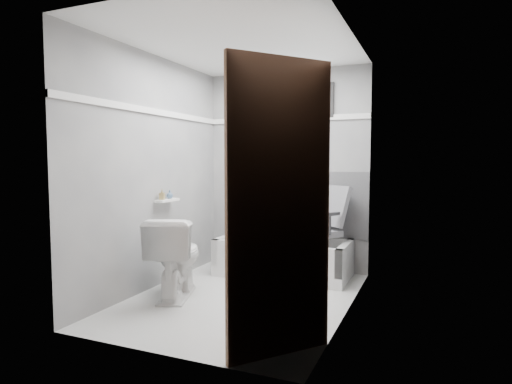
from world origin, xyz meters
The scene contains 19 objects.
floor centered at (0.00, 0.00, 0.00)m, with size 2.60×2.60×0.00m, color silver.
ceiling centered at (0.00, 0.00, 2.40)m, with size 2.60×2.60×0.00m, color silver.
wall_back centered at (0.00, 1.30, 1.20)m, with size 2.00×0.02×2.40m, color slate.
wall_front centered at (0.00, -1.30, 1.20)m, with size 2.00×0.02×2.40m, color slate.
wall_left centered at (-1.00, 0.00, 1.20)m, with size 0.02×2.60×2.40m, color slate.
wall_right centered at (1.00, 0.00, 1.20)m, with size 0.02×2.60×2.40m, color slate.
bathtub centered at (0.10, 0.93, 0.21)m, with size 1.50×0.70×0.42m, color silver, non-canonical shape.
office_chair centered at (0.46, 0.98, 0.58)m, with size 0.53×0.53×0.92m, color slate, non-canonical shape.
toilet centered at (-0.62, -0.19, 0.39)m, with size 0.44×0.79×0.77m, color white.
door centered at (0.98, -1.28, 1.00)m, with size 0.78×0.78×2.00m, color brown, non-canonical shape.
window centered at (0.25, 1.29, 2.02)m, with size 0.66×0.04×0.40m, color black, non-canonical shape.
backerboard centered at (0.25, 1.29, 0.80)m, with size 1.50×0.02×0.78m, color #4C4C4F.
trim_back centered at (0.00, 1.29, 1.82)m, with size 2.00×0.02×0.06m, color white.
trim_left centered at (-0.99, 0.00, 1.82)m, with size 0.02×2.60×0.06m, color white.
pole centered at (-0.13, 1.06, 1.05)m, with size 0.02×0.02×1.95m, color white.
shelf centered at (-0.93, 0.14, 0.90)m, with size 0.10×0.32×0.03m, color white.
soap_bottle_a centered at (-0.94, 0.06, 0.97)m, with size 0.05×0.05×0.11m, color olive.
soap_bottle_b centered at (-0.94, 0.20, 0.96)m, with size 0.07×0.07×0.09m, color #466381.
faucet centered at (-0.20, 1.27, 0.55)m, with size 0.26×0.10×0.16m, color silver, non-canonical shape.
Camera 1 is at (1.68, -3.65, 1.32)m, focal length 30.00 mm.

